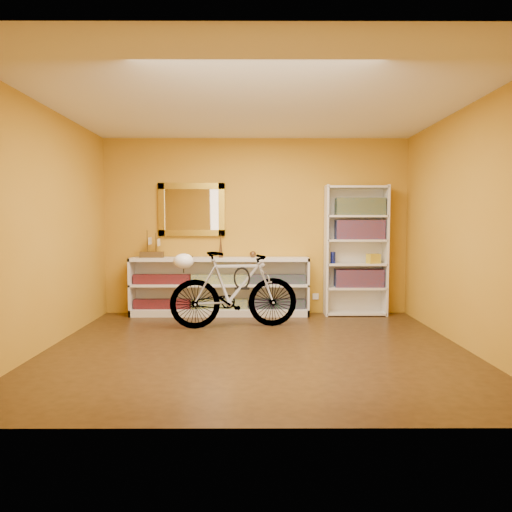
{
  "coord_description": "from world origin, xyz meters",
  "views": [
    {
      "loc": [
        -0.02,
        -5.0,
        1.35
      ],
      "look_at": [
        0.0,
        0.7,
        0.95
      ],
      "focal_mm": 32.91,
      "sensor_mm": 36.0,
      "label": 1
    }
  ],
  "objects_px": {
    "console_unit": "(220,286)",
    "helmet": "(184,261)",
    "bicycle": "(234,290)",
    "bookcase": "(356,251)"
  },
  "relations": [
    {
      "from": "bicycle",
      "to": "console_unit",
      "type": "bearing_deg",
      "value": 8.22
    },
    {
      "from": "bookcase",
      "to": "helmet",
      "type": "relative_size",
      "value": 7.36
    },
    {
      "from": "console_unit",
      "to": "helmet",
      "type": "height_order",
      "value": "helmet"
    },
    {
      "from": "bookcase",
      "to": "bicycle",
      "type": "distance_m",
      "value": 1.99
    },
    {
      "from": "bicycle",
      "to": "helmet",
      "type": "height_order",
      "value": "bicycle"
    },
    {
      "from": "bookcase",
      "to": "helmet",
      "type": "xyz_separation_m",
      "value": [
        -2.38,
        -0.94,
        -0.08
      ]
    },
    {
      "from": "console_unit",
      "to": "helmet",
      "type": "relative_size",
      "value": 10.07
    },
    {
      "from": "bicycle",
      "to": "bookcase",
      "type": "bearing_deg",
      "value": -72.93
    },
    {
      "from": "console_unit",
      "to": "bookcase",
      "type": "bearing_deg",
      "value": 0.72
    },
    {
      "from": "helmet",
      "to": "bicycle",
      "type": "bearing_deg",
      "value": 8.74
    }
  ]
}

